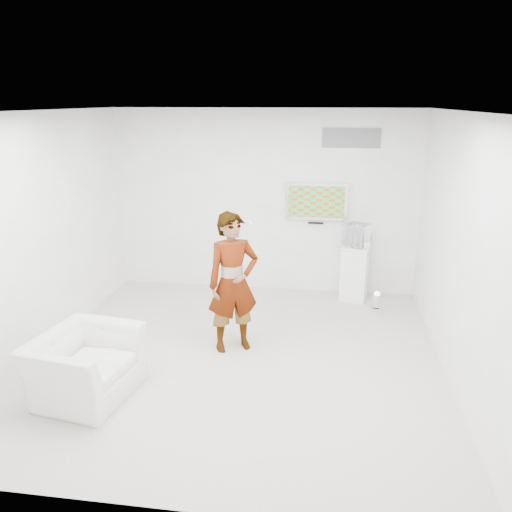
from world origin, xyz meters
The scene contains 10 objects.
room centered at (0.00, 0.00, 1.50)m, with size 5.01×5.01×3.00m.
tv centered at (0.85, 2.45, 1.55)m, with size 1.00×0.08×0.60m, color silver.
logo_decal centered at (1.35, 2.49, 2.55)m, with size 0.90×0.02×0.30m, color slate.
person centered at (-0.12, 0.26, 0.91)m, with size 0.66×0.43×1.82m, color silver.
armchair centered at (-1.53, -1.04, 0.35)m, with size 1.09×0.95×0.71m, color silver.
pedestal centered at (1.51, 2.19, 0.45)m, with size 0.44×0.44×0.91m, color white.
floor_uplight centered at (1.84, 1.74, 0.15)m, with size 0.19×0.19×0.30m, color silver.
vitrine centered at (1.51, 2.19, 1.08)m, with size 0.35×0.35×0.35m, color white.
console centered at (1.51, 2.19, 1.01)m, with size 0.05×0.15×0.20m, color white.
wii_remote centered at (0.03, 0.51, 1.63)m, with size 0.03×0.13×0.03m, color white.
Camera 1 is at (1.00, -5.55, 3.12)m, focal length 35.00 mm.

